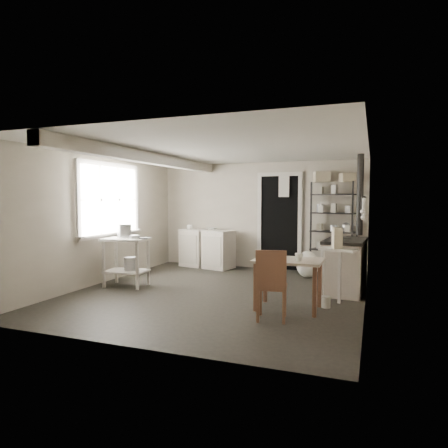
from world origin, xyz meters
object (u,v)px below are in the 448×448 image
(stockpot, at_px, (124,232))
(flour_sack, at_px, (307,265))
(chair, at_px, (272,282))
(prep_table, at_px, (126,263))
(shelf_rack, at_px, (334,227))
(work_table, at_px, (288,282))
(base_cabinets, at_px, (207,246))
(stove, at_px, (345,265))

(stockpot, distance_m, flour_sack, 3.49)
(chair, bearing_deg, stockpot, 150.27)
(prep_table, distance_m, chair, 3.00)
(shelf_rack, bearing_deg, work_table, -82.00)
(prep_table, distance_m, shelf_rack, 4.08)
(base_cabinets, height_order, shelf_rack, shelf_rack)
(base_cabinets, distance_m, chair, 3.97)
(base_cabinets, distance_m, work_table, 3.60)
(prep_table, xyz_separation_m, chair, (2.83, -0.98, 0.08))
(work_table, bearing_deg, prep_table, 171.49)
(prep_table, relative_size, chair, 0.93)
(stockpot, bearing_deg, base_cabinets, 73.25)
(stockpot, xyz_separation_m, flour_sack, (2.93, 1.76, -0.70))
(flour_sack, bearing_deg, chair, -90.18)
(stove, bearing_deg, stockpot, -163.68)
(chair, xyz_separation_m, flour_sack, (0.01, 2.83, -0.24))
(chair, height_order, flour_sack, chair)
(base_cabinets, relative_size, work_table, 1.38)
(flour_sack, bearing_deg, stockpot, -149.04)
(prep_table, distance_m, flour_sack, 3.39)
(base_cabinets, bearing_deg, chair, -42.71)
(base_cabinets, relative_size, shelf_rack, 0.68)
(stockpot, height_order, stove, stockpot)
(stove, height_order, work_table, stove)
(stockpot, bearing_deg, chair, -20.17)
(shelf_rack, relative_size, work_table, 2.03)
(shelf_rack, height_order, stove, shelf_rack)
(flour_sack, bearing_deg, work_table, -87.75)
(stove, xyz_separation_m, chair, (-0.76, -1.87, 0.04))
(base_cabinets, bearing_deg, work_table, -36.43)
(prep_table, distance_m, base_cabinets, 2.34)
(prep_table, relative_size, shelf_rack, 0.45)
(base_cabinets, xyz_separation_m, stove, (3.03, -1.38, -0.02))
(stockpot, distance_m, shelf_rack, 4.07)
(stockpot, relative_size, base_cabinets, 0.21)
(shelf_rack, bearing_deg, flour_sack, -113.42)
(chair, bearing_deg, base_cabinets, 115.36)
(prep_table, distance_m, work_table, 2.96)
(shelf_rack, distance_m, flour_sack, 0.99)
(prep_table, bearing_deg, stove, 13.95)
(flour_sack, bearing_deg, stove, -51.93)
(shelf_rack, xyz_separation_m, flour_sack, (-0.43, -0.54, -0.71))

